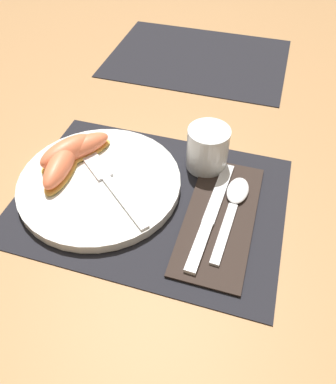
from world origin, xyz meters
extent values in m
plane|color=#A37547|center=(0.00, 0.00, 0.00)|extent=(3.00, 3.00, 0.00)
cube|color=black|center=(0.00, 0.00, 0.00)|extent=(0.42, 0.31, 0.00)
cube|color=black|center=(-0.04, 0.47, 0.00)|extent=(0.42, 0.31, 0.00)
cylinder|color=white|center=(-0.09, 0.00, 0.01)|extent=(0.26, 0.26, 0.02)
cylinder|color=silver|center=(0.07, 0.10, 0.04)|extent=(0.07, 0.07, 0.08)
cylinder|color=yellow|center=(0.07, 0.10, 0.02)|extent=(0.06, 0.06, 0.04)
cube|color=#2D231E|center=(0.11, -0.01, 0.01)|extent=(0.10, 0.24, 0.00)
cube|color=silver|center=(0.10, -0.07, 0.01)|extent=(0.02, 0.09, 0.01)
cube|color=silver|center=(0.10, 0.04, 0.01)|extent=(0.03, 0.13, 0.01)
cube|color=silver|center=(0.13, -0.04, 0.01)|extent=(0.02, 0.11, 0.01)
ellipsoid|color=silver|center=(0.13, 0.05, 0.01)|extent=(0.04, 0.06, 0.01)
cube|color=silver|center=(-0.03, -0.03, 0.02)|extent=(0.10, 0.09, 0.00)
cube|color=silver|center=(-0.10, 0.03, 0.02)|extent=(0.07, 0.07, 0.00)
ellipsoid|color=#F7C656|center=(-0.14, 0.05, 0.02)|extent=(0.10, 0.11, 0.01)
ellipsoid|color=#F2754C|center=(-0.14, 0.05, 0.04)|extent=(0.10, 0.11, 0.03)
ellipsoid|color=#F7C656|center=(-0.15, 0.03, 0.02)|extent=(0.09, 0.11, 0.01)
ellipsoid|color=#F2754C|center=(-0.15, 0.03, 0.04)|extent=(0.08, 0.11, 0.04)
ellipsoid|color=#F7C656|center=(-0.15, 0.00, 0.02)|extent=(0.05, 0.12, 0.01)
ellipsoid|color=#F2754C|center=(-0.15, 0.00, 0.04)|extent=(0.05, 0.12, 0.04)
camera|label=1|loc=(0.14, -0.37, 0.45)|focal=35.00mm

